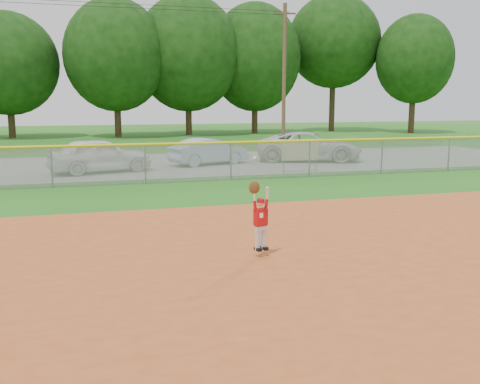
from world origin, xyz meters
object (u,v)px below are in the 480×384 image
(ballplayer, at_px, (260,216))
(sponsor_sign, at_px, (300,151))
(car_white_a, at_px, (100,155))
(car_blue, at_px, (209,151))
(car_white_b, at_px, (309,146))

(ballplayer, bearing_deg, sponsor_sign, 64.25)
(car_white_a, bearing_deg, car_blue, -87.86)
(car_white_b, relative_size, ballplayer, 2.83)
(car_blue, height_order, sponsor_sign, sponsor_sign)
(car_white_b, relative_size, sponsor_sign, 3.25)
(car_white_a, xyz_separation_m, car_white_b, (10.48, 1.63, -0.00))
(ballplayer, bearing_deg, car_white_b, 63.66)
(car_blue, height_order, ballplayer, ballplayer)
(car_white_a, height_order, sponsor_sign, car_white_a)
(car_white_b, bearing_deg, car_blue, 110.39)
(car_white_a, height_order, car_white_b, car_white_a)
(car_blue, height_order, car_white_b, car_white_b)
(car_blue, distance_m, car_white_b, 5.32)
(car_white_a, bearing_deg, car_white_b, -95.32)
(car_white_b, bearing_deg, sponsor_sign, 171.07)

